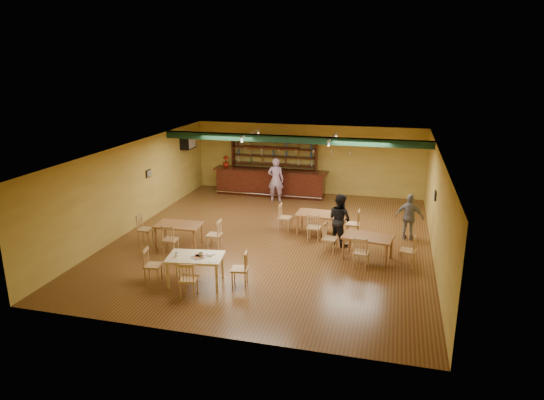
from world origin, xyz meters
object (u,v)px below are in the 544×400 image
(bar_counter, at_px, (271,182))
(patron_right_a, at_px, (340,219))
(dining_table_d, at_px, (367,247))
(dining_table_c, at_px, (179,235))
(dining_table_b, at_px, (318,223))
(patron_bar, at_px, (276,180))
(near_table, at_px, (196,270))

(bar_counter, distance_m, patron_right_a, 6.22)
(dining_table_d, bearing_deg, bar_counter, 137.29)
(dining_table_c, bearing_deg, dining_table_b, 26.01)
(bar_counter, relative_size, dining_table_c, 3.45)
(bar_counter, relative_size, patron_bar, 2.71)
(dining_table_b, bearing_deg, near_table, -116.53)
(dining_table_c, xyz_separation_m, dining_table_d, (5.84, 0.41, -0.00))
(near_table, bearing_deg, bar_counter, 83.08)
(bar_counter, height_order, dining_table_d, bar_counter)
(dining_table_d, distance_m, near_table, 5.09)
(bar_counter, relative_size, dining_table_b, 3.44)
(patron_bar, bearing_deg, bar_counter, -64.68)
(dining_table_b, xyz_separation_m, near_table, (-2.51, -4.57, 0.02))
(bar_counter, relative_size, patron_right_a, 2.98)
(dining_table_b, relative_size, dining_table_d, 1.01)
(dining_table_d, xyz_separation_m, patron_bar, (-4.11, 5.23, 0.56))
(bar_counter, xyz_separation_m, near_table, (0.28, -8.84, -0.18))
(near_table, distance_m, patron_bar, 8.03)
(dining_table_c, xyz_separation_m, near_table, (1.58, -2.37, 0.02))
(dining_table_c, relative_size, dining_table_d, 1.01)
(dining_table_c, height_order, patron_bar, patron_bar)
(dining_table_d, distance_m, patron_bar, 6.68)
(patron_bar, relative_size, patron_right_a, 1.10)
(bar_counter, relative_size, dining_table_d, 3.48)
(dining_table_b, height_order, near_table, near_table)
(dining_table_b, distance_m, dining_table_d, 2.51)
(patron_bar, bearing_deg, dining_table_c, 70.20)
(bar_counter, bearing_deg, dining_table_d, -53.12)
(dining_table_b, xyz_separation_m, dining_table_c, (-4.08, -2.20, -0.00))
(dining_table_c, distance_m, patron_right_a, 5.10)
(dining_table_d, distance_m, patron_right_a, 1.46)
(dining_table_c, height_order, patron_right_a, patron_right_a)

